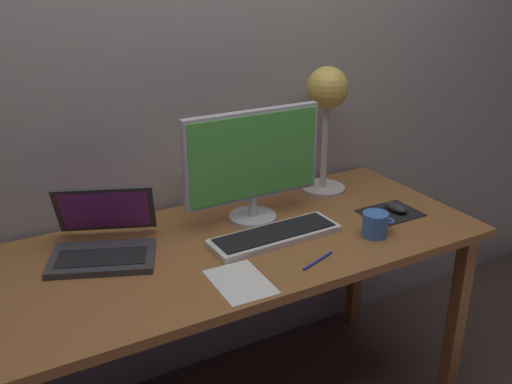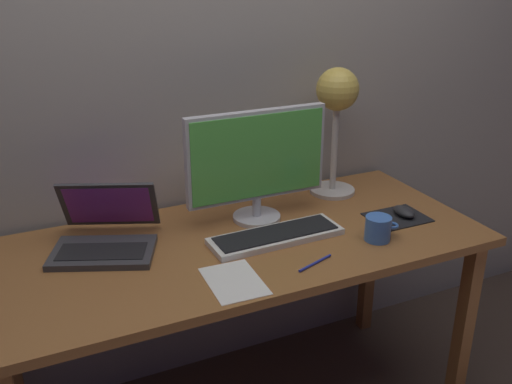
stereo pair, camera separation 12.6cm
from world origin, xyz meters
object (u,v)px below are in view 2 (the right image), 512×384
(keyboard_main, at_px, (276,236))
(coffee_mug, at_px, (378,228))
(laptop, at_px, (106,229))
(desk_lamp, at_px, (337,102))
(mouse, at_px, (404,212))
(monitor, at_px, (257,161))
(pen, at_px, (315,263))

(keyboard_main, xyz_separation_m, coffee_mug, (0.30, -0.14, 0.03))
(laptop, xyz_separation_m, coffee_mug, (0.80, -0.33, -0.02))
(keyboard_main, xyz_separation_m, desk_lamp, (0.38, 0.27, 0.34))
(mouse, height_order, coffee_mug, coffee_mug)
(monitor, height_order, coffee_mug, monitor)
(laptop, height_order, pen, laptop)
(keyboard_main, distance_m, mouse, 0.49)
(monitor, height_order, desk_lamp, desk_lamp)
(desk_lamp, bearing_deg, mouse, -70.36)
(desk_lamp, bearing_deg, laptop, -174.73)
(monitor, relative_size, mouse, 5.18)
(pen, bearing_deg, desk_lamp, 53.29)
(desk_lamp, relative_size, mouse, 5.02)
(desk_lamp, distance_m, coffee_mug, 0.52)
(monitor, distance_m, coffee_mug, 0.46)
(laptop, distance_m, coffee_mug, 0.87)
(desk_lamp, xyz_separation_m, coffee_mug, (-0.08, -0.41, -0.31))
(monitor, xyz_separation_m, desk_lamp, (0.37, 0.10, 0.14))
(monitor, xyz_separation_m, keyboard_main, (-0.01, -0.16, -0.20))
(coffee_mug, bearing_deg, keyboard_main, 154.71)
(pen, bearing_deg, monitor, 93.92)
(keyboard_main, bearing_deg, pen, -80.49)
(keyboard_main, relative_size, mouse, 4.62)
(coffee_mug, bearing_deg, pen, -168.20)
(monitor, relative_size, pen, 3.55)
(keyboard_main, xyz_separation_m, laptop, (-0.50, 0.19, 0.04))
(monitor, height_order, pen, monitor)
(keyboard_main, height_order, desk_lamp, desk_lamp)
(mouse, height_order, pen, mouse)
(monitor, bearing_deg, pen, -86.08)
(coffee_mug, bearing_deg, mouse, 29.50)
(mouse, xyz_separation_m, pen, (-0.45, -0.16, -0.02))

